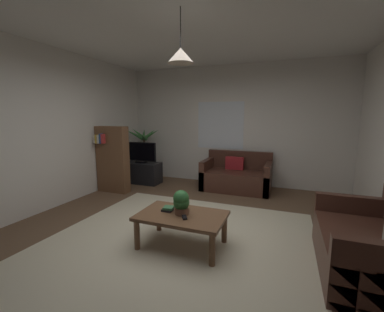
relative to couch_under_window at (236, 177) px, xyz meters
The scene contains 18 objects.
floor 2.44m from the couch_under_window, 95.63° to the right, with size 5.13×5.79×0.02m, color brown.
rug 2.64m from the couch_under_window, 95.20° to the right, with size 3.33×3.18×0.01m, color beige.
wall_back 1.25m from the couch_under_window, 114.91° to the left, with size 5.25×0.06×2.78m, color silver.
wall_left 3.88m from the couch_under_window, 139.57° to the right, with size 0.06×5.79×2.78m, color silver.
ceiling 3.49m from the couch_under_window, 95.63° to the right, with size 5.13×5.79×0.02m, color white.
window_pane 1.32m from the couch_under_window, 136.95° to the left, with size 1.11×0.01×1.10m, color white.
couch_under_window is the anchor object (origin of this frame).
couch_right_side 3.13m from the couch_under_window, 53.85° to the right, with size 0.84×1.37×0.82m.
coffee_table 2.68m from the couch_under_window, 93.35° to the right, with size 1.07×0.67×0.41m.
book_on_table_0 2.67m from the couch_under_window, 97.91° to the right, with size 0.13×0.11×0.03m, color black.
book_on_table_1 2.67m from the couch_under_window, 97.68° to the right, with size 0.12×0.12×0.03m, color #387247.
remote_on_table_0 2.76m from the couch_under_window, 91.88° to the right, with size 0.05×0.16×0.02m, color black.
potted_plant_on_table 2.69m from the couch_under_window, 93.50° to the right, with size 0.20×0.20×0.30m.
tv_stand 2.27m from the couch_under_window, behind, with size 0.90×0.44×0.50m, color black.
tv 2.32m from the couch_under_window, behind, with size 0.79×0.16×0.50m.
potted_palm_corner 2.47m from the couch_under_window, behind, with size 0.77×0.76×1.34m.
bookshelf_corner 2.71m from the couch_under_window, 155.64° to the right, with size 0.70×0.31×1.40m.
pendant_lamp 3.34m from the couch_under_window, 93.35° to the right, with size 0.30×0.30×0.59m.
Camera 1 is at (1.24, -2.92, 1.60)m, focal length 23.26 mm.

